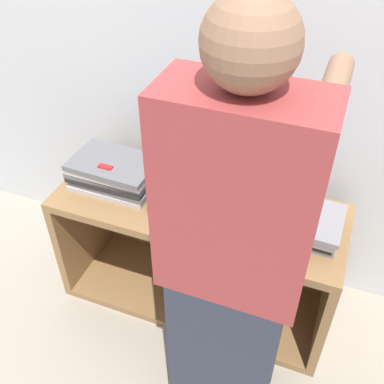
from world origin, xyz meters
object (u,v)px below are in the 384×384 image
object	(u,v)px
laptop_stack_left	(115,172)
laptop_open	(202,188)
person	(232,271)
laptop_stack_right	(292,219)

from	to	relation	value
laptop_stack_left	laptop_open	bearing A→B (deg)	6.69
laptop_open	person	world-z (taller)	person
laptop_stack_right	person	distance (m)	0.49
laptop_stack_left	laptop_stack_right	distance (m)	0.75
laptop_stack_left	person	distance (m)	0.80
laptop_stack_right	person	size ratio (longest dim) A/B	0.24
laptop_stack_right	person	world-z (taller)	person
laptop_stack_right	laptop_open	bearing A→B (deg)	173.30
laptop_stack_left	laptop_stack_right	xyz separation A→B (m)	(0.75, -0.00, -0.02)
laptop_open	laptop_stack_left	xyz separation A→B (m)	(-0.37, -0.04, 0.01)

